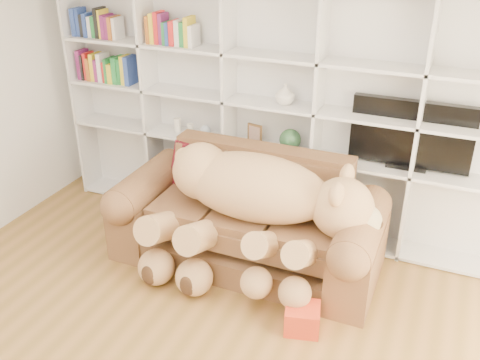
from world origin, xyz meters
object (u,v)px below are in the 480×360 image
at_px(sofa, 248,224).
at_px(teddy_bear, 251,204).
at_px(gift_box, 302,318).
at_px(tv, 411,135).

relative_size(sofa, teddy_bear, 1.23).
relative_size(teddy_bear, gift_box, 7.32).
distance_m(sofa, tv, 1.63).
distance_m(sofa, teddy_bear, 0.41).
xyz_separation_m(teddy_bear, gift_box, (0.63, -0.52, -0.61)).
height_order(teddy_bear, tv, tv).
xyz_separation_m(gift_box, tv, (0.49, 1.43, 1.06)).
xyz_separation_m(teddy_bear, tv, (1.12, 0.91, 0.46)).
relative_size(teddy_bear, tv, 1.86).
bearing_deg(teddy_bear, gift_box, -42.83).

